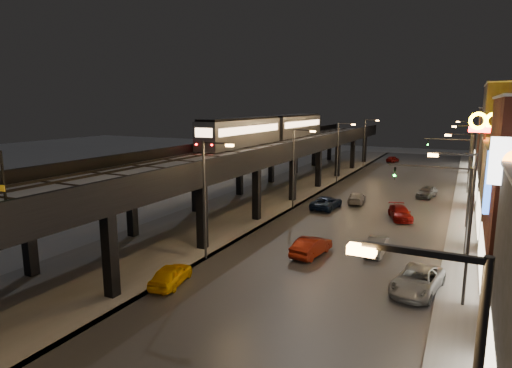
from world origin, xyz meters
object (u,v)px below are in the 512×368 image
at_px(car_taxi, 171,275).
at_px(car_mid_silver, 326,203).
at_px(car_near_white, 311,247).
at_px(car_far_white, 393,159).
at_px(car_onc_silver, 376,247).
at_px(car_mid_dark, 356,198).
at_px(subway_train, 272,128).
at_px(rail_signal, 0,170).
at_px(car_onc_red, 427,192).
at_px(car_onc_white, 400,213).
at_px(car_onc_dark, 417,281).

distance_m(car_taxi, car_mid_silver, 24.72).
bearing_deg(car_taxi, car_near_white, -136.41).
distance_m(car_taxi, car_far_white, 69.23).
bearing_deg(car_near_white, car_far_white, -78.99).
relative_size(car_far_white, car_onc_silver, 0.99).
relative_size(car_mid_silver, car_mid_dark, 1.18).
relative_size(car_near_white, car_onc_silver, 1.17).
bearing_deg(subway_train, rail_signal, -81.69).
bearing_deg(car_mid_dark, car_onc_red, -141.88).
bearing_deg(car_mid_dark, car_onc_white, 130.49).
height_order(subway_train, car_mid_dark, subway_train).
xyz_separation_m(car_mid_dark, car_onc_red, (7.23, 7.15, 0.11)).
height_order(subway_train, car_far_white, subway_train).
bearing_deg(car_onc_silver, car_onc_dark, -57.80).
relative_size(subway_train, car_onc_dark, 6.74).
xyz_separation_m(rail_signal, car_onc_red, (14.51, 45.22, -8.00)).
relative_size(subway_train, car_near_white, 7.89).
height_order(rail_signal, car_onc_white, rail_signal).
bearing_deg(car_onc_red, car_near_white, -90.53).
xyz_separation_m(car_onc_white, car_onc_red, (1.49, 12.50, 0.06)).
bearing_deg(car_far_white, car_onc_dark, 114.19).
xyz_separation_m(car_taxi, car_onc_dark, (14.48, 5.96, 0.04)).
relative_size(rail_signal, car_mid_dark, 0.69).
distance_m(car_taxi, car_mid_dark, 29.36).
bearing_deg(car_near_white, rail_signal, 73.52).
relative_size(subway_train, car_onc_red, 8.22).
height_order(car_onc_silver, car_onc_red, car_onc_red).
bearing_deg(car_onc_silver, car_taxi, -132.03).
distance_m(car_mid_silver, car_onc_silver, 15.01).
xyz_separation_m(car_mid_silver, car_mid_dark, (2.38, 4.33, -0.08)).
bearing_deg(car_near_white, car_mid_silver, -69.19).
bearing_deg(car_taxi, car_mid_dark, -112.26).
distance_m(car_onc_white, car_onc_red, 12.58).
xyz_separation_m(subway_train, car_onc_silver, (19.26, -22.80, -7.70)).
xyz_separation_m(subway_train, car_mid_silver, (11.30, -10.08, -7.62)).
bearing_deg(car_onc_silver, car_mid_silver, 122.54).
bearing_deg(car_taxi, subway_train, -88.28).
bearing_deg(rail_signal, subway_train, 98.31).
bearing_deg(car_onc_dark, car_near_white, 167.16).
bearing_deg(car_mid_dark, car_onc_dark, 105.31).
height_order(rail_signal, car_taxi, rail_signal).
distance_m(car_near_white, car_onc_red, 27.44).
xyz_separation_m(rail_signal, car_far_white, (5.17, 78.35, -8.09)).
height_order(car_near_white, car_onc_white, car_near_white).
height_order(car_mid_silver, car_onc_dark, car_onc_dark).
xyz_separation_m(rail_signal, car_mid_dark, (7.27, 38.07, -8.10)).
distance_m(car_mid_dark, car_onc_dark, 24.70).
distance_m(subway_train, car_onc_dark, 37.46).
bearing_deg(subway_train, car_mid_dark, -22.80).
relative_size(car_mid_silver, car_onc_red, 1.19).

